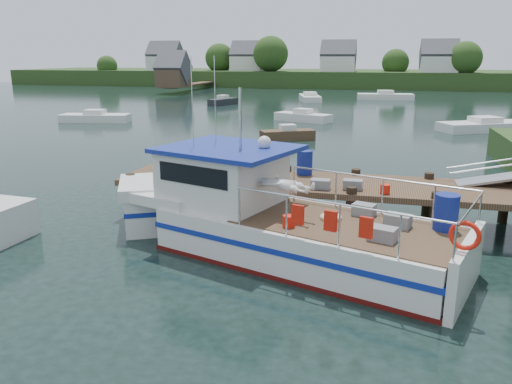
% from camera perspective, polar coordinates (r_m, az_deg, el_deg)
% --- Properties ---
extents(ground_plane, '(160.00, 160.00, 0.00)m').
position_cam_1_polar(ground_plane, '(17.55, 4.35, -3.05)').
color(ground_plane, black).
extents(far_shore, '(140.00, 42.55, 9.22)m').
position_cam_1_polar(far_shore, '(98.92, 12.54, 12.91)').
color(far_shore, '#2A451C').
rests_on(far_shore, ground).
extents(dock, '(16.60, 3.00, 4.78)m').
position_cam_1_polar(dock, '(17.22, 26.44, 2.74)').
color(dock, '#4E3725').
rests_on(dock, ground).
extents(lobster_boat, '(11.33, 6.29, 5.54)m').
position_cam_1_polar(lobster_boat, '(14.40, 0.85, -2.93)').
color(lobster_boat, silver).
rests_on(lobster_boat, ground).
extents(moored_rowboat, '(3.78, 2.78, 1.05)m').
position_cam_1_polar(moored_rowboat, '(34.15, 3.62, 6.61)').
color(moored_rowboat, '#4E3725').
rests_on(moored_rowboat, ground).
extents(moored_far, '(7.35, 3.13, 1.21)m').
position_cam_1_polar(moored_far, '(68.96, 14.55, 10.56)').
color(moored_far, silver).
rests_on(moored_far, ground).
extents(moored_a, '(6.09, 3.07, 1.07)m').
position_cam_1_polar(moored_a, '(45.80, -17.89, 8.11)').
color(moored_a, silver).
rests_on(moored_a, ground).
extents(moored_b, '(5.28, 3.52, 1.11)m').
position_cam_1_polar(moored_b, '(44.25, 5.39, 8.57)').
color(moored_b, silver).
rests_on(moored_b, ground).
extents(moored_c, '(7.30, 5.30, 1.10)m').
position_cam_1_polar(moored_c, '(41.94, 24.66, 6.89)').
color(moored_c, silver).
rests_on(moored_c, ground).
extents(moored_d, '(3.80, 6.98, 1.13)m').
position_cam_1_polar(moored_d, '(65.21, 6.18, 10.68)').
color(moored_d, silver).
rests_on(moored_d, ground).
extents(moored_e, '(2.72, 4.34, 1.14)m').
position_cam_1_polar(moored_e, '(59.64, -3.80, 10.32)').
color(moored_e, black).
rests_on(moored_e, ground).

